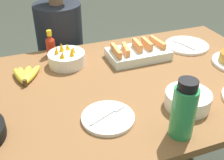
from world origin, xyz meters
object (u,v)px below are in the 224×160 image
(person_figure, at_px, (63,65))
(hot_sauce_bottle, at_px, (50,45))
(empty_plate_far_right, at_px, (187,45))
(fruit_bowl_citrus, at_px, (188,99))
(banana_bunch, at_px, (25,75))
(empty_plate_near_front, at_px, (108,118))
(water_bottle, at_px, (184,110))
(melon_tray, at_px, (138,53))
(fruit_bowl_mango, at_px, (67,58))

(person_figure, bearing_deg, hot_sauce_bottle, -110.34)
(empty_plate_far_right, height_order, fruit_bowl_citrus, fruit_bowl_citrus)
(fruit_bowl_citrus, bearing_deg, banana_bunch, 142.67)
(empty_plate_near_front, xyz_separation_m, person_figure, (-0.01, 0.92, -0.24))
(banana_bunch, distance_m, water_bottle, 0.79)
(water_bottle, distance_m, person_figure, 1.17)
(melon_tray, bearing_deg, banana_bunch, -179.58)
(banana_bunch, height_order, water_bottle, water_bottle)
(hot_sauce_bottle, bearing_deg, fruit_bowl_citrus, -56.57)
(melon_tray, distance_m, fruit_bowl_citrus, 0.48)
(empty_plate_far_right, xyz_separation_m, fruit_bowl_mango, (-0.73, 0.03, 0.03))
(empty_plate_far_right, xyz_separation_m, person_figure, (-0.68, 0.45, -0.24))
(person_figure, bearing_deg, banana_bunch, -118.82)
(fruit_bowl_mango, relative_size, fruit_bowl_citrus, 1.01)
(empty_plate_near_front, bearing_deg, water_bottle, -37.49)
(melon_tray, xyz_separation_m, water_bottle, (-0.11, -0.61, 0.08))
(banana_bunch, distance_m, hot_sauce_bottle, 0.27)
(banana_bunch, relative_size, hot_sauce_bottle, 1.23)
(fruit_bowl_mango, distance_m, water_bottle, 0.73)
(melon_tray, relative_size, fruit_bowl_citrus, 1.74)
(melon_tray, xyz_separation_m, fruit_bowl_mango, (-0.39, 0.06, 0.01))
(melon_tray, distance_m, person_figure, 0.65)
(melon_tray, bearing_deg, hot_sauce_bottle, 154.84)
(melon_tray, distance_m, empty_plate_far_right, 0.34)
(banana_bunch, height_order, empty_plate_far_right, banana_bunch)
(empty_plate_near_front, distance_m, fruit_bowl_citrus, 0.35)
(hot_sauce_bottle, relative_size, person_figure, 0.13)
(empty_plate_far_right, distance_m, fruit_bowl_citrus, 0.61)
(empty_plate_near_front, distance_m, hot_sauce_bottle, 0.66)
(fruit_bowl_mango, xyz_separation_m, fruit_bowl_citrus, (0.39, -0.54, -0.00))
(empty_plate_far_right, relative_size, fruit_bowl_mango, 1.32)
(banana_bunch, height_order, fruit_bowl_mango, fruit_bowl_mango)
(melon_tray, relative_size, fruit_bowl_mango, 1.72)
(fruit_bowl_citrus, relative_size, hot_sauce_bottle, 1.30)
(fruit_bowl_mango, relative_size, person_figure, 0.17)
(hot_sauce_bottle, distance_m, person_figure, 0.41)
(water_bottle, relative_size, hot_sauce_bottle, 1.58)
(melon_tray, relative_size, empty_plate_near_front, 1.57)
(melon_tray, relative_size, empty_plate_far_right, 1.30)
(melon_tray, height_order, fruit_bowl_mango, fruit_bowl_mango)
(melon_tray, distance_m, empty_plate_near_front, 0.55)
(fruit_bowl_citrus, xyz_separation_m, person_figure, (-0.35, 0.96, -0.27))
(hot_sauce_bottle, bearing_deg, person_figure, 69.66)
(hot_sauce_bottle, bearing_deg, empty_plate_far_right, -12.80)
(fruit_bowl_mango, bearing_deg, empty_plate_far_right, -2.74)
(empty_plate_near_front, distance_m, fruit_bowl_mango, 0.51)
(empty_plate_near_front, distance_m, person_figure, 0.95)
(empty_plate_far_right, bearing_deg, melon_tray, -174.94)
(banana_bunch, xyz_separation_m, person_figure, (0.27, 0.49, -0.25))
(empty_plate_near_front, bearing_deg, empty_plate_far_right, 34.73)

